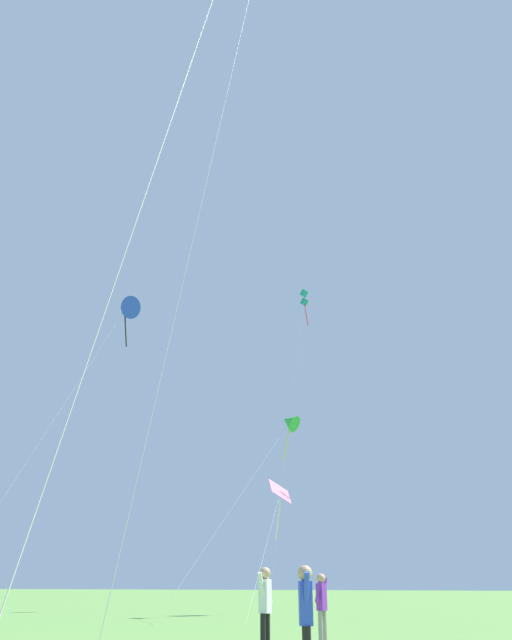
% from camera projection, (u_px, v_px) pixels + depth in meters
% --- Properties ---
extents(kite_blue_delta, '(1.81, 10.66, 17.50)m').
position_uv_depth(kite_blue_delta, '(126.00, 308.00, 37.88)').
color(kite_blue_delta, blue).
rests_on(kite_blue_delta, ground_plane).
extents(kite_pink_low, '(3.17, 10.48, 7.05)m').
position_uv_depth(kite_pink_low, '(279.00, 500.00, 35.84)').
color(kite_pink_low, pink).
rests_on(kite_pink_low, ground_plane).
extents(kite_green_small, '(2.22, 10.86, 10.67)m').
position_uv_depth(kite_green_small, '(289.00, 422.00, 36.32)').
color(kite_green_small, green).
rests_on(kite_green_small, ground_plane).
extents(kite_teal_box, '(0.95, 6.32, 23.48)m').
position_uv_depth(kite_teal_box, '(304.00, 301.00, 51.14)').
color(kite_teal_box, teal).
rests_on(kite_teal_box, ground_plane).
extents(person_child_small, '(0.24, 0.58, 1.78)m').
position_uv_depth(person_child_small, '(265.00, 603.00, 13.37)').
color(person_child_small, black).
rests_on(person_child_small, ground_plane).
extents(person_with_spool, '(0.34, 0.52, 1.72)m').
position_uv_depth(person_with_spool, '(306.00, 613.00, 9.83)').
color(person_with_spool, black).
rests_on(person_with_spool, ground_plane).
extents(person_in_red_shirt, '(0.24, 0.55, 1.70)m').
position_uv_depth(person_in_red_shirt, '(322.00, 603.00, 15.98)').
color(person_in_red_shirt, gray).
rests_on(person_in_red_shirt, ground_plane).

